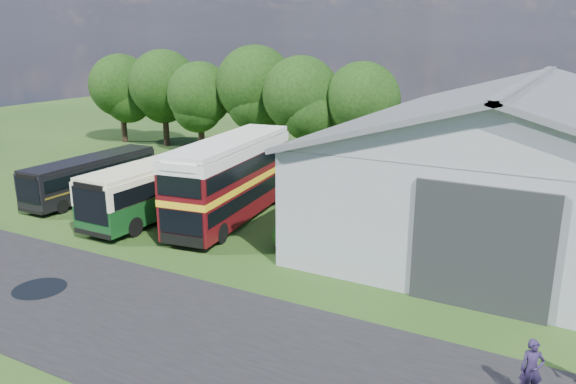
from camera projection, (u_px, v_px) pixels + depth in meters
The scene contains 17 objects.
ground at pixel (118, 271), 25.52m from camera, with size 120.00×120.00×0.00m, color #1B3A12.
asphalt_road at pixel (118, 313), 21.60m from camera, with size 60.00×8.00×0.02m, color black.
puddle at pixel (40, 289), 23.68m from camera, with size 2.20×2.20×0.01m, color black.
storage_shed at pixel (525, 151), 30.97m from camera, with size 18.80×24.80×8.15m.
tree_far_left at pixel (121, 86), 54.93m from camera, with size 6.12×6.12×8.64m.
tree_left_a at pixel (163, 84), 52.96m from camera, with size 6.46×6.46×9.12m.
tree_left_b at pixel (200, 94), 49.97m from camera, with size 5.78×5.78×8.16m.
tree_mid at pixel (255, 85), 48.50m from camera, with size 6.80×6.80×9.60m.
tree_right_a at pixel (301, 95), 45.48m from camera, with size 6.26×6.26×8.83m.
tree_right_b at pixel (362, 100), 43.91m from camera, with size 5.98×5.98×8.45m.
shrub_front at pixel (289, 250), 28.00m from camera, with size 1.70×1.70×1.70m, color #194714.
shrub_mid at pixel (307, 238), 29.69m from camera, with size 1.60×1.60×1.60m, color #194714.
shrub_back at pixel (323, 227), 31.38m from camera, with size 1.80×1.80×1.80m, color #194714.
bus_green_single at pixel (167, 184), 33.52m from camera, with size 2.79×11.90×3.28m.
bus_maroon_double at pixel (231, 180), 32.04m from camera, with size 4.23×11.29×4.74m.
bus_dark_single at pixel (92, 176), 36.72m from camera, with size 2.39×9.79×2.69m.
visitor_a at pixel (532, 370), 16.35m from camera, with size 0.68×0.45×1.86m, color #231938.
Camera 1 is at (18.13, -17.00, 10.34)m, focal length 35.00 mm.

